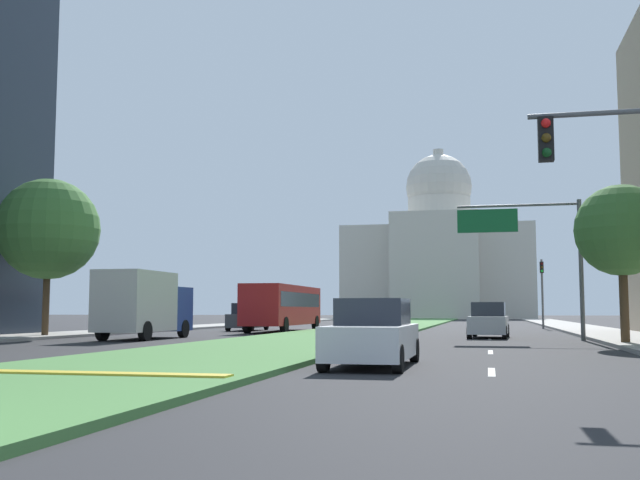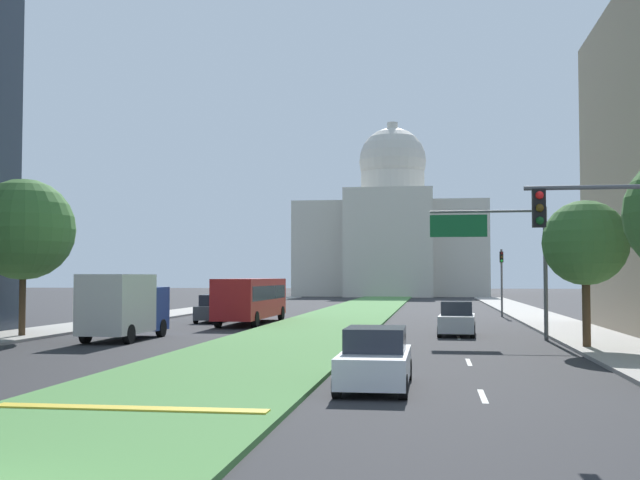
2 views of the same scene
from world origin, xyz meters
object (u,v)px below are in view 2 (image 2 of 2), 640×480
traffic_light_near_right (636,244)px  street_tree_right_mid (585,243)px  overhead_guide_sign (501,245)px  box_truck_delivery (124,306)px  sedan_distant (214,309)px  capitol_building (393,238)px  city_bus (251,297)px  sedan_lead_stopped (375,360)px  sedan_midblock (457,320)px  street_tree_left_mid (24,229)px  traffic_light_far_right (502,274)px

traffic_light_near_right → street_tree_right_mid: (2.01, 16.63, 0.71)m
overhead_guide_sign → box_truck_delivery: bearing=-171.0°
traffic_light_near_right → sedan_distant: size_ratio=1.11×
capitol_building → city_bus: bearing=-93.6°
traffic_light_near_right → sedan_distant: bearing=119.2°
overhead_guide_sign → capitol_building: bearing=96.2°
sedan_distant → sedan_lead_stopped: bearing=-66.4°
traffic_light_near_right → street_tree_right_mid: size_ratio=0.82×
overhead_guide_sign → sedan_midblock: bearing=127.4°
street_tree_left_mid → city_bus: bearing=57.4°
city_bus → sedan_distant: bearing=151.3°
street_tree_right_mid → traffic_light_far_right: bearing=92.4°
street_tree_left_mid → street_tree_right_mid: street_tree_left_mid is taller
sedan_lead_stopped → capitol_building: bearing=92.7°
sedan_lead_stopped → city_bus: 30.29m
street_tree_right_mid → box_truck_delivery: street_tree_right_mid is taller
sedan_lead_stopped → traffic_light_far_right: bearing=80.3°
capitol_building → sedan_midblock: bearing=-84.9°
traffic_light_far_right → sedan_distant: (-19.98, -9.89, -2.45)m
sedan_distant → overhead_guide_sign: bearing=-35.0°
traffic_light_far_right → street_tree_right_mid: size_ratio=0.82×
capitol_building → sedan_distant: size_ratio=6.49×
traffic_light_far_right → box_truck_delivery: 32.44m
street_tree_left_mid → city_bus: street_tree_left_mid is taller
sedan_distant → traffic_light_near_right: bearing=-60.8°
street_tree_left_mid → sedan_lead_stopped: street_tree_left_mid is taller
overhead_guide_sign → sedan_midblock: 5.11m
traffic_light_near_right → street_tree_right_mid: bearing=83.1°
traffic_light_near_right → traffic_light_far_right: (0.84, 44.09, -0.48)m
sedan_distant → box_truck_delivery: size_ratio=0.73×
street_tree_right_mid → sedan_lead_stopped: street_tree_right_mid is taller
capitol_building → overhead_guide_sign: size_ratio=4.68×
capitol_building → overhead_guide_sign: bearing=-83.8°
traffic_light_near_right → overhead_guide_sign: size_ratio=0.80×
sedan_distant → street_tree_left_mid: bearing=-110.6°
capitol_building → traffic_light_near_right: (11.08, -113.47, -5.78)m
overhead_guide_sign → city_bus: size_ratio=0.59×
overhead_guide_sign → sedan_lead_stopped: 18.56m
traffic_light_near_right → sedan_distant: 39.30m
traffic_light_near_right → box_truck_delivery: size_ratio=0.81×
sedan_distant → city_bus: city_bus is taller
street_tree_right_mid → sedan_distant: size_ratio=1.35×
street_tree_right_mid → sedan_lead_stopped: 15.33m
traffic_light_far_right → sedan_lead_stopped: size_ratio=1.12×
street_tree_right_mid → box_truck_delivery: size_ratio=0.99×
street_tree_left_mid → traffic_light_near_right: bearing=-37.7°
street_tree_left_mid → city_bus: (8.61, 13.45, -3.70)m
street_tree_right_mid → box_truck_delivery: bearing=174.5°
overhead_guide_sign → city_bus: bearing=143.9°
sedan_lead_stopped → city_bus: bearing=109.7°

